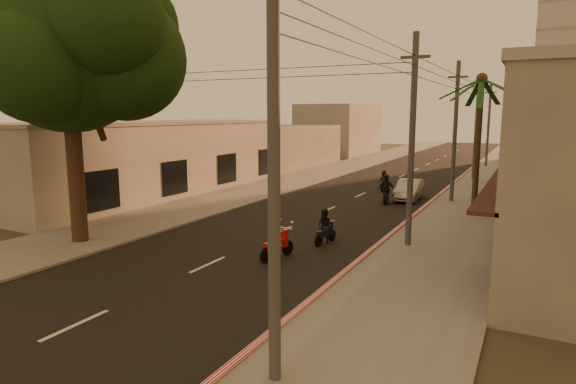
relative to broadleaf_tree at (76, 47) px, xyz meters
name	(u,v)px	position (x,y,z in m)	size (l,w,h in m)	color
ground	(173,281)	(6.61, -2.14, -8.48)	(160.00, 160.00, 0.00)	#383023
road	(360,195)	(6.61, 17.86, -8.47)	(10.00, 140.00, 0.02)	black
sidewalk_right	(472,203)	(14.11, 17.86, -8.42)	(5.00, 140.00, 0.12)	slate
sidewalk_left	(268,187)	(-0.89, 17.86, -8.42)	(5.00, 140.00, 0.12)	slate
curb_stripe	(417,213)	(11.71, 12.86, -8.38)	(0.20, 60.00, 0.20)	red
left_building	(150,157)	(-7.37, 11.86, -5.88)	(8.20, 24.20, 5.20)	#A6A195
broadleaf_tree	(76,47)	(0.00, 0.00, 0.00)	(9.60, 8.70, 12.10)	black
palm_tree	(481,87)	(14.61, 13.86, -1.33)	(5.00, 5.00, 8.20)	black
utility_poles	(457,101)	(12.81, 17.86, -1.94)	(1.20, 48.26, 9.00)	#38383A
filler_right	(570,141)	(20.61, 42.86, -5.48)	(8.00, 14.00, 6.00)	#A6A195
filler_left_near	(280,147)	(-7.39, 31.86, -6.28)	(8.00, 14.00, 4.40)	#A6A195
filler_left_far	(339,130)	(-7.39, 49.86, -4.98)	(8.00, 14.00, 7.00)	#A6A195
scooter_red	(276,238)	(8.59, 1.68, -7.61)	(0.91, 1.96, 1.95)	black
scooter_mid_a	(325,228)	(9.41, 4.67, -7.73)	(0.93, 1.66, 1.64)	black
scooter_mid_b	(386,190)	(9.12, 15.45, -7.60)	(1.28, 1.92, 1.93)	black
scooter_far_a	(384,182)	(7.58, 20.34, -7.76)	(0.82, 1.62, 1.59)	black
parked_car	(409,190)	(10.12, 17.54, -7.80)	(1.62, 4.18, 1.36)	#A4A6AC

